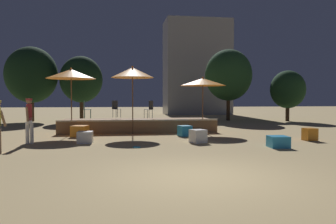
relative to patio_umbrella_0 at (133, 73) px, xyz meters
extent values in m
plane|color=tan|center=(1.09, -8.74, -2.90)|extent=(120.00, 120.00, 0.00)
cube|color=olive|center=(0.32, 1.47, -2.60)|extent=(7.71, 2.69, 0.59)
cube|color=#CCB793|center=(0.32, 0.16, -2.27)|extent=(7.71, 0.12, 0.08)
cylinder|color=brown|center=(0.00, 0.00, -1.57)|extent=(0.05, 0.05, 2.67)
cone|color=orange|center=(0.00, 0.00, 0.01)|extent=(2.00, 2.00, 0.48)
sphere|color=orange|center=(0.00, 0.00, 0.29)|extent=(0.08, 0.08, 0.08)
cylinder|color=brown|center=(-2.85, 0.32, -1.60)|extent=(0.05, 0.05, 2.61)
cone|color=orange|center=(-2.85, 0.32, -0.07)|extent=(2.28, 2.28, 0.44)
sphere|color=orange|center=(-2.85, 0.32, 0.19)|extent=(0.08, 0.08, 0.08)
cylinder|color=brown|center=(3.48, 0.33, -1.74)|extent=(0.05, 0.05, 2.32)
cone|color=orange|center=(3.48, 0.33, -0.39)|extent=(2.26, 2.26, 0.37)
sphere|color=orange|center=(3.48, 0.33, -0.17)|extent=(0.08, 0.08, 0.08)
cube|color=#2D9EDB|center=(2.28, -1.19, -2.67)|extent=(0.64, 0.64, 0.47)
cube|color=orange|center=(-2.35, -0.75, -2.66)|extent=(0.79, 0.79, 0.49)
cube|color=white|center=(2.34, -3.44, -2.65)|extent=(0.67, 0.67, 0.50)
cube|color=#2D9EDB|center=(4.79, -5.01, -2.70)|extent=(0.68, 0.68, 0.39)
cube|color=orange|center=(6.92, -3.44, -2.65)|extent=(0.48, 0.48, 0.50)
cube|color=white|center=(-1.90, -2.92, -2.68)|extent=(0.56, 0.56, 0.44)
cylinder|color=#997051|center=(-4.13, -4.92, -1.83)|extent=(0.22, 0.19, 0.51)
cylinder|color=white|center=(-3.82, -2.87, -2.51)|extent=(0.13, 0.13, 0.78)
cylinder|color=white|center=(-3.99, -2.85, -2.51)|extent=(0.13, 0.13, 0.78)
cylinder|color=white|center=(-3.91, -2.86, -2.04)|extent=(0.20, 0.20, 0.24)
cylinder|color=#B22D33|center=(-3.91, -2.86, -1.72)|extent=(0.20, 0.20, 0.60)
cylinder|color=#997051|center=(-3.88, -2.70, -1.79)|extent=(0.09, 0.10, 0.53)
cylinder|color=#997051|center=(-3.93, -3.02, -1.79)|extent=(0.11, 0.18, 0.54)
sphere|color=#997051|center=(-3.91, -2.86, -1.32)|extent=(0.21, 0.21, 0.21)
cylinder|color=#B22D33|center=(-3.91, -2.86, -1.25)|extent=(0.23, 0.23, 0.07)
cylinder|color=#2D3338|center=(0.64, 1.35, -2.00)|extent=(0.02, 0.02, 0.45)
cylinder|color=#2D3338|center=(0.79, 1.09, -2.00)|extent=(0.02, 0.02, 0.45)
cylinder|color=#2D3338|center=(0.90, 1.50, -2.00)|extent=(0.02, 0.02, 0.45)
cylinder|color=#2D3338|center=(1.05, 1.24, -2.00)|extent=(0.02, 0.02, 0.45)
cylinder|color=#2D3338|center=(0.85, 1.30, -1.78)|extent=(0.40, 0.40, 0.02)
cube|color=#2D3338|center=(0.99, 1.38, -1.55)|extent=(0.20, 0.33, 0.45)
cylinder|color=#2D3338|center=(-0.80, 1.96, -2.00)|extent=(0.02, 0.02, 0.45)
cylinder|color=#2D3338|center=(-0.56, 2.14, -2.00)|extent=(0.02, 0.02, 0.45)
cylinder|color=#2D3338|center=(-0.98, 2.21, -2.00)|extent=(0.02, 0.02, 0.45)
cylinder|color=#2D3338|center=(-0.74, 2.38, -2.00)|extent=(0.02, 0.02, 0.45)
cylinder|color=#2D3338|center=(-0.77, 2.17, -1.78)|extent=(0.40, 0.40, 0.02)
cube|color=#2D3338|center=(-0.87, 2.31, -1.55)|extent=(0.31, 0.24, 0.45)
cylinder|color=#1E4C47|center=(-2.08, 1.43, -2.00)|extent=(0.02, 0.02, 0.45)
cylinder|color=#1E4C47|center=(-2.09, 1.73, -2.00)|extent=(0.02, 0.02, 0.45)
cylinder|color=#1E4C47|center=(-2.38, 1.42, -2.00)|extent=(0.02, 0.02, 0.45)
cylinder|color=#1E4C47|center=(-2.39, 1.72, -2.00)|extent=(0.02, 0.02, 0.45)
cylinder|color=#1E4C47|center=(-2.23, 1.57, -1.78)|extent=(0.40, 0.40, 0.02)
cube|color=#1E4C47|center=(-2.40, 1.57, -1.55)|extent=(0.04, 0.36, 0.45)
cylinder|color=#33B2D8|center=(-0.03, -4.39, -2.88)|extent=(0.26, 0.26, 0.03)
cylinder|color=#3D2B1C|center=(-3.44, 9.46, -2.05)|extent=(0.28, 0.28, 1.71)
ellipsoid|color=black|center=(-3.44, 9.46, 0.21)|extent=(3.11, 3.11, 3.43)
cylinder|color=#3D2B1C|center=(-7.05, 9.82, -2.02)|extent=(0.28, 0.28, 1.75)
ellipsoid|color=black|center=(-7.05, 9.82, 0.53)|extent=(3.74, 3.74, 4.11)
cylinder|color=#3D2B1C|center=(11.81, 7.42, -2.29)|extent=(0.28, 0.28, 1.22)
ellipsoid|color=#19381E|center=(11.81, 7.42, -0.53)|extent=(2.56, 2.56, 2.82)
cylinder|color=#3D2B1C|center=(7.64, 8.72, -1.96)|extent=(0.28, 0.28, 1.89)
ellipsoid|color=#1E4223|center=(7.64, 8.72, 0.59)|extent=(3.57, 3.57, 3.93)
cube|color=gray|center=(7.66, 19.45, 2.14)|extent=(6.95, 4.06, 10.08)
camera|label=1|loc=(-0.56, -15.52, -1.23)|focal=35.00mm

